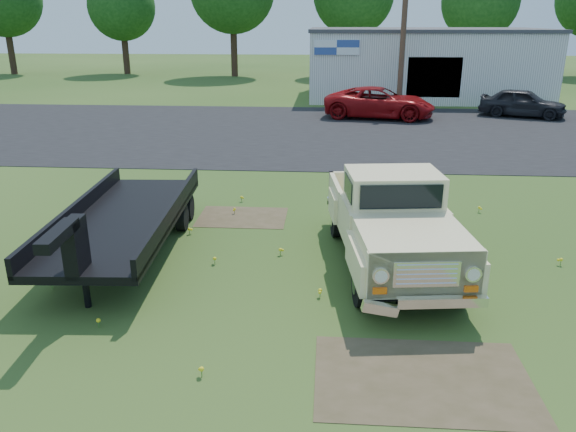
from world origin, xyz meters
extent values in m
plane|color=#294B18|center=(0.00, 0.00, 0.00)|extent=(140.00, 140.00, 0.00)
cube|color=black|center=(0.00, 15.00, 0.00)|extent=(90.00, 14.00, 0.02)
cube|color=#483E26|center=(1.50, -3.00, 0.00)|extent=(3.00, 2.00, 0.01)
cube|color=#483E26|center=(-2.00, 3.50, 0.00)|extent=(2.20, 1.60, 0.01)
cube|color=#B8B8B4|center=(6.00, 27.00, 2.00)|extent=(14.00, 8.00, 4.00)
cube|color=#3F3F44|center=(6.00, 27.00, 4.05)|extent=(14.20, 8.20, 0.20)
cube|color=black|center=(6.00, 23.05, 1.60)|extent=(3.00, 0.10, 2.20)
cube|color=white|center=(0.50, 22.95, 3.20)|extent=(2.50, 0.08, 0.80)
cylinder|color=#4E3324|center=(4.00, 22.00, 4.50)|extent=(0.30, 0.30, 9.00)
cylinder|color=#3A251A|center=(-28.00, 40.00, 1.80)|extent=(0.56, 0.56, 3.60)
cylinder|color=#3A251A|center=(-18.00, 41.00, 1.62)|extent=(0.56, 0.56, 3.24)
sphere|color=#133F12|center=(-18.00, 41.00, 5.69)|extent=(5.76, 5.76, 5.76)
cylinder|color=#3A251A|center=(-8.00, 39.50, 1.98)|extent=(0.56, 0.56, 3.96)
cylinder|color=#3A251A|center=(2.00, 40.50, 1.89)|extent=(0.56, 0.56, 3.78)
cylinder|color=#3A251A|center=(12.00, 39.00, 1.71)|extent=(0.56, 0.56, 3.42)
sphere|color=#133F12|center=(12.00, 39.00, 6.00)|extent=(6.08, 6.08, 6.08)
imported|color=maroon|center=(2.65, 18.74, 0.75)|extent=(5.75, 3.37, 1.50)
imported|color=black|center=(9.87, 19.57, 0.70)|extent=(4.44, 3.06, 1.40)
camera|label=1|loc=(0.09, -9.73, 4.76)|focal=35.00mm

